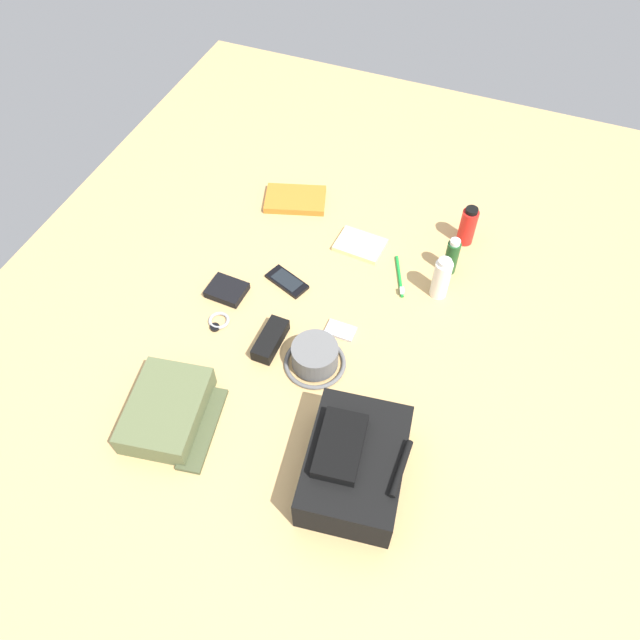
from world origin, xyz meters
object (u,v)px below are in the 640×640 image
at_px(toothpaste_tube, 441,278).
at_px(wristwatch, 218,321).
at_px(backpack, 354,464).
at_px(sunglasses_case, 271,340).
at_px(media_player, 340,331).
at_px(bucket_hat, 315,357).
at_px(paperback_novel, 295,200).
at_px(sunscreen_spray, 468,226).
at_px(notepad, 359,245).
at_px(wallet, 227,290).
at_px(shampoo_bottle, 452,257).
at_px(toiletry_pouch, 168,411).
at_px(toothbrush, 400,278).
at_px(cell_phone, 287,281).

bearing_deg(toothpaste_tube, wristwatch, -58.87).
distance_m(backpack, sunglasses_case, 0.45).
relative_size(toothpaste_tube, media_player, 1.71).
bearing_deg(toothpaste_tube, backpack, -3.90).
relative_size(bucket_hat, media_player, 2.02).
xyz_separation_m(media_player, sunglasses_case, (0.11, -0.17, 0.01)).
bearing_deg(paperback_novel, sunscreen_spray, 92.91).
bearing_deg(backpack, notepad, -161.84).
distance_m(bucket_hat, toothpaste_tube, 0.45).
bearing_deg(wristwatch, bucket_hat, 84.62).
height_order(backpack, sunglasses_case, backpack).
bearing_deg(wallet, paperback_novel, 178.53).
bearing_deg(sunglasses_case, toothpaste_tube, 133.05).
distance_m(media_player, notepad, 0.34).
distance_m(bucket_hat, sunglasses_case, 0.14).
height_order(wristwatch, notepad, notepad).
height_order(sunscreen_spray, shampoo_bottle, sunscreen_spray).
height_order(shampoo_bottle, wallet, shampoo_bottle).
relative_size(backpack, toothpaste_tube, 2.32).
bearing_deg(backpack, toiletry_pouch, -87.13).
height_order(media_player, toothbrush, toothbrush).
bearing_deg(paperback_novel, toothbrush, 64.57).
bearing_deg(toothpaste_tube, media_player, -42.88).
xyz_separation_m(toothpaste_tube, toothbrush, (-0.01, -0.12, -0.06)).
xyz_separation_m(cell_phone, wristwatch, (0.21, -0.12, -0.00)).
relative_size(bucket_hat, paperback_novel, 0.74).
relative_size(toiletry_pouch, shampoo_bottle, 2.13).
height_order(paperback_novel, wallet, wallet).
bearing_deg(backpack, cell_phone, -142.11).
height_order(shampoo_bottle, cell_phone, shampoo_bottle).
bearing_deg(bucket_hat, paperback_novel, -152.39).
height_order(cell_phone, toothbrush, toothbrush).
height_order(toiletry_pouch, wallet, toiletry_pouch).
relative_size(toiletry_pouch, sunscreen_spray, 2.03).
bearing_deg(toiletry_pouch, cell_phone, 169.56).
height_order(wristwatch, sunglasses_case, sunglasses_case).
relative_size(sunscreen_spray, notepad, 0.92).
height_order(toiletry_pouch, cell_phone, toiletry_pouch).
distance_m(backpack, wallet, 0.68).
distance_m(bucket_hat, notepad, 0.47).
height_order(backpack, notepad, backpack).
bearing_deg(wallet, toiletry_pouch, 9.97).
xyz_separation_m(sunscreen_spray, wallet, (0.48, -0.61, -0.05)).
xyz_separation_m(bucket_hat, wristwatch, (-0.03, -0.31, -0.03)).
height_order(bucket_hat, paperback_novel, bucket_hat).
bearing_deg(toiletry_pouch, media_player, 143.25).
bearing_deg(cell_phone, sunscreen_spray, 129.09).
height_order(wallet, notepad, wallet).
distance_m(wallet, notepad, 0.45).
xyz_separation_m(toothbrush, sunglasses_case, (0.36, -0.27, 0.01)).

